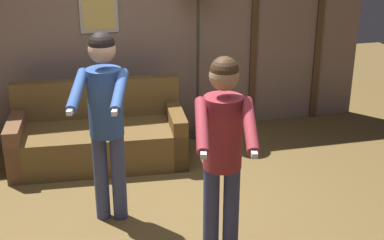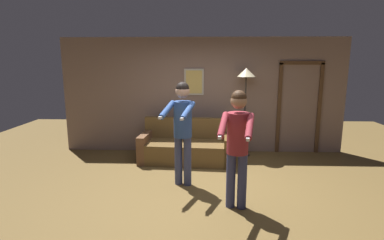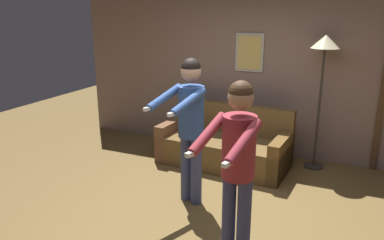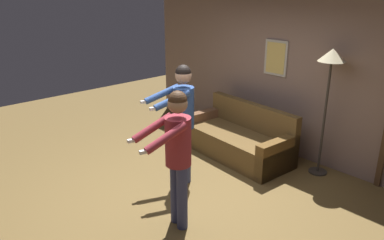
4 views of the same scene
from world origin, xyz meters
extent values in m
plane|color=brown|center=(0.00, 0.00, 0.00)|extent=(12.00, 12.00, 0.00)
cube|color=#81685D|center=(0.00, 2.29, 1.30)|extent=(6.40, 0.06, 2.60)
cube|color=#B7B2A8|center=(-0.20, 2.25, 1.62)|extent=(0.44, 0.02, 0.59)
cube|color=#D7B961|center=(-0.20, 2.23, 1.62)|extent=(0.36, 0.01, 0.51)
cube|color=brown|center=(-0.34, 1.50, 0.21)|extent=(1.96, 0.98, 0.42)
cube|color=brown|center=(-0.32, 1.85, 0.65)|extent=(1.91, 0.28, 0.45)
cube|color=brown|center=(-1.21, 1.56, 0.29)|extent=(0.22, 0.86, 0.58)
cube|color=brown|center=(0.53, 1.44, 0.29)|extent=(0.22, 0.86, 0.58)
cylinder|color=#332D28|center=(0.92, 1.98, 0.01)|extent=(0.28, 0.28, 0.02)
cylinder|color=#332D28|center=(0.92, 1.98, 0.89)|extent=(0.04, 0.04, 1.72)
cone|color=#F9EAB7|center=(0.92, 1.98, 1.84)|extent=(0.39, 0.39, 0.18)
cylinder|color=#3D4672|center=(-0.40, 0.31, 0.42)|extent=(0.13, 0.13, 0.84)
cylinder|color=#3D4672|center=(-0.25, 0.27, 0.42)|extent=(0.13, 0.13, 0.84)
cylinder|color=#2D4C8C|center=(-0.33, 0.29, 1.13)|extent=(0.30, 0.30, 0.59)
sphere|color=tan|center=(-0.33, 0.29, 1.60)|extent=(0.23, 0.23, 0.23)
sphere|color=black|center=(-0.33, 0.29, 1.64)|extent=(0.22, 0.22, 0.22)
cylinder|color=#2D4C8C|center=(-0.56, 0.09, 1.32)|extent=(0.22, 0.53, 0.24)
cube|color=white|center=(-0.62, -0.15, 1.25)|extent=(0.08, 0.16, 0.04)
cylinder|color=#2D4C8C|center=(-0.23, 0.01, 1.32)|extent=(0.22, 0.53, 0.24)
cube|color=white|center=(-0.29, -0.23, 1.25)|extent=(0.08, 0.16, 0.04)
cylinder|color=navy|center=(0.41, -0.48, 0.40)|extent=(0.13, 0.13, 0.81)
cylinder|color=navy|center=(0.56, -0.52, 0.40)|extent=(0.13, 0.13, 0.81)
cylinder|color=maroon|center=(0.48, -0.50, 1.10)|extent=(0.30, 0.30, 0.57)
sphere|color=#9E7556|center=(0.48, -0.50, 1.54)|extent=(0.22, 0.22, 0.22)
sphere|color=#382314|center=(0.48, -0.50, 1.58)|extent=(0.21, 0.21, 0.21)
cylinder|color=maroon|center=(0.27, -0.69, 1.25)|extent=(0.19, 0.51, 0.29)
cube|color=white|center=(0.22, -0.92, 1.15)|extent=(0.07, 0.16, 0.04)
cylinder|color=maroon|center=(0.60, -0.76, 1.25)|extent=(0.19, 0.51, 0.29)
cube|color=white|center=(0.55, -0.99, 1.15)|extent=(0.07, 0.16, 0.04)
camera|label=1|loc=(-0.63, -4.06, 2.67)|focal=50.00mm
camera|label=2|loc=(0.00, -4.52, 2.06)|focal=28.00mm
camera|label=3|loc=(1.35, -3.48, 2.25)|focal=35.00mm
camera|label=4|loc=(3.46, -3.01, 2.75)|focal=35.00mm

